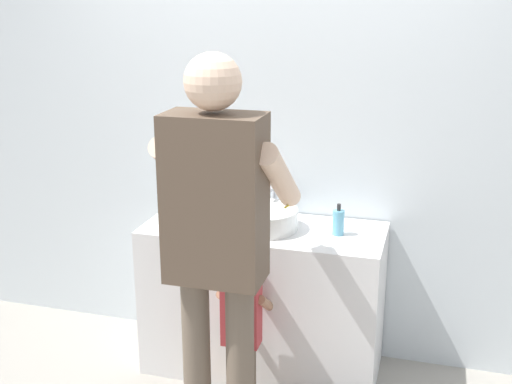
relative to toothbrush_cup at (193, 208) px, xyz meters
name	(u,v)px	position (x,y,z in m)	size (l,w,h in m)	color
back_wall	(279,120)	(0.41, 0.28, 0.46)	(4.40, 0.08, 2.70)	silver
vanity_cabinet	(264,298)	(0.41, -0.04, -0.47)	(1.27, 0.54, 0.83)	white
sink_basin	(263,218)	(0.41, -0.06, 0.00)	(0.37, 0.37, 0.11)	silver
faucet	(273,201)	(0.41, 0.16, 0.03)	(0.18, 0.14, 0.18)	#B7BABF
toothbrush_cup	(193,208)	(0.00, 0.00, 0.00)	(0.07, 0.07, 0.21)	#4C8EB2
soap_bottle	(338,222)	(0.81, -0.04, 0.01)	(0.06, 0.06, 0.16)	#66B2D1
child_toddler	(242,322)	(0.41, -0.44, -0.41)	(0.25, 0.25, 0.80)	#6B5B4C
adult_parent	(217,223)	(0.39, -0.70, 0.20)	(0.56, 0.58, 1.80)	#6B5B4C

